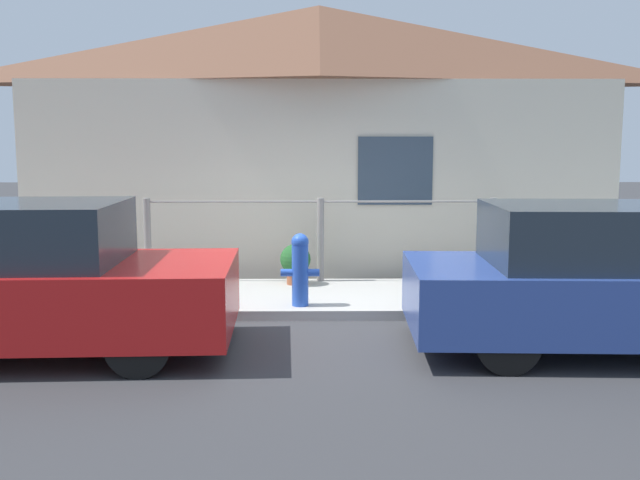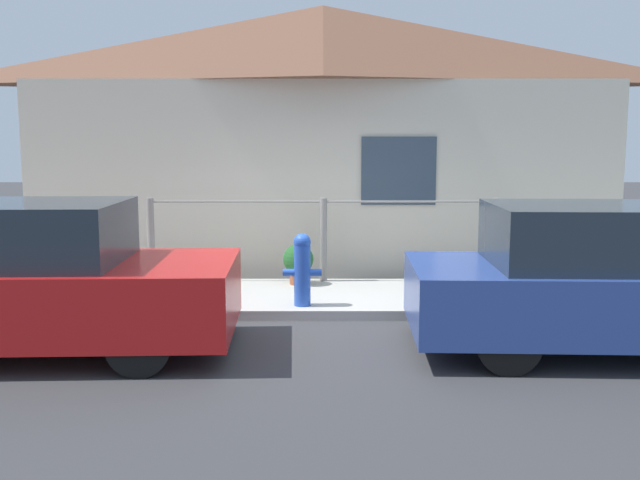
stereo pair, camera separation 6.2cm
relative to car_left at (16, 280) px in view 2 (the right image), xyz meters
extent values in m
plane|color=#38383A|center=(2.96, 1.22, -0.72)|extent=(60.00, 60.00, 0.00)
cube|color=#B2AFA8|center=(2.96, 2.21, -0.66)|extent=(24.00, 1.98, 0.12)
cube|color=beige|center=(2.96, 3.82, 0.76)|extent=(8.89, 0.12, 2.96)
cube|color=#384756|center=(4.07, 3.75, 0.91)|extent=(1.10, 0.04, 1.00)
pyramid|color=brown|center=(2.96, 4.86, 2.86)|extent=(9.29, 2.20, 1.23)
cylinder|color=gray|center=(0.56, 3.05, -0.02)|extent=(0.10, 0.10, 1.16)
cylinder|color=gray|center=(2.96, 3.05, -0.02)|extent=(0.10, 0.10, 1.16)
cylinder|color=gray|center=(5.36, 3.05, -0.02)|extent=(0.10, 0.10, 1.16)
cylinder|color=gray|center=(2.96, 3.05, 0.51)|extent=(4.80, 0.03, 0.03)
cube|color=red|center=(0.05, 0.00, -0.17)|extent=(4.12, 1.94, 0.67)
cube|color=#232D38|center=(-0.12, 0.00, 0.46)|extent=(2.29, 1.65, 0.58)
cylinder|color=black|center=(1.27, 0.82, -0.43)|extent=(0.58, 0.22, 0.57)
cylinder|color=black|center=(1.33, -0.72, -0.43)|extent=(0.58, 0.22, 0.57)
cube|color=#2D4793|center=(5.90, 0.00, -0.18)|extent=(4.26, 1.86, 0.64)
cube|color=#232D38|center=(5.73, 0.01, 0.43)|extent=(2.37, 1.58, 0.58)
cylinder|color=black|center=(4.63, 0.78, -0.43)|extent=(0.59, 0.22, 0.58)
cylinder|color=black|center=(4.57, -0.67, -0.43)|extent=(0.59, 0.22, 0.58)
cylinder|color=blue|center=(2.70, 1.52, -0.24)|extent=(0.20, 0.20, 0.72)
sphere|color=blue|center=(2.70, 1.52, 0.16)|extent=(0.20, 0.20, 0.20)
cylinder|color=blue|center=(2.56, 1.52, -0.21)|extent=(0.18, 0.09, 0.09)
cylinder|color=blue|center=(2.85, 1.52, -0.21)|extent=(0.18, 0.09, 0.09)
cylinder|color=#9E5638|center=(2.62, 2.82, -0.51)|extent=(0.24, 0.24, 0.19)
sphere|color=#235B28|center=(2.62, 2.82, -0.26)|extent=(0.42, 0.42, 0.42)
camera|label=1|loc=(2.85, -6.76, 1.30)|focal=40.00mm
camera|label=2|loc=(2.91, -6.76, 1.30)|focal=40.00mm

